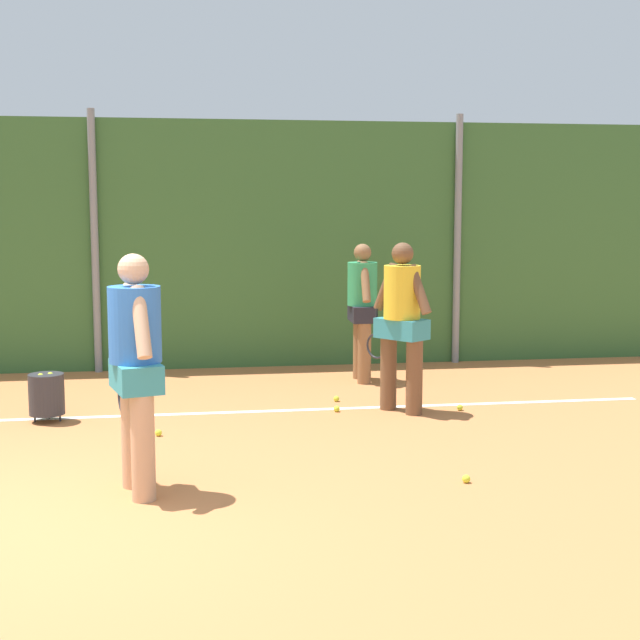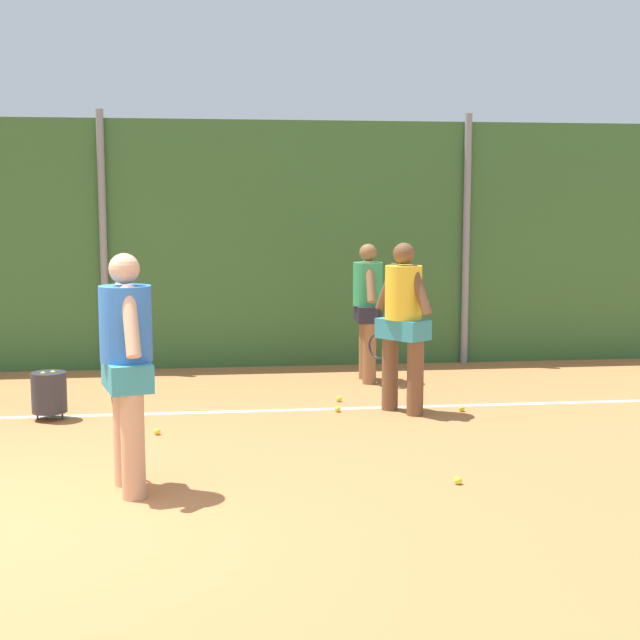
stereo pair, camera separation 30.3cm
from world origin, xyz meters
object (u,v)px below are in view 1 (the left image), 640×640
object	(u,v)px
ball_hopper	(47,394)
tennis_ball_4	(466,479)
player_midcourt	(402,318)
tennis_ball_2	(337,409)
tennis_ball_7	(336,399)
tennis_ball_1	(159,433)
tennis_ball_6	(60,409)
player_foreground_near	(136,361)
tennis_ball_3	(460,407)
player_backcourt_far	(362,304)

from	to	relation	value
ball_hopper	tennis_ball_4	xyz separation A→B (m)	(3.63, -2.64, -0.26)
player_midcourt	tennis_ball_4	bearing A→B (deg)	140.90
ball_hopper	tennis_ball_2	bearing A→B (deg)	-0.22
tennis_ball_7	tennis_ball_2	bearing A→B (deg)	-99.35
ball_hopper	tennis_ball_7	distance (m)	3.16
tennis_ball_1	tennis_ball_4	xyz separation A→B (m)	(2.49, -1.87, 0.00)
tennis_ball_1	tennis_ball_6	xyz separation A→B (m)	(-1.08, 1.20, 0.00)
player_midcourt	tennis_ball_1	world-z (taller)	player_midcourt
player_foreground_near	tennis_ball_7	size ratio (longest dim) A/B	28.17
tennis_ball_3	player_backcourt_far	bearing A→B (deg)	112.10
player_midcourt	ball_hopper	bearing A→B (deg)	51.05
player_midcourt	tennis_ball_6	world-z (taller)	player_midcourt
tennis_ball_2	ball_hopper	bearing A→B (deg)	179.78
player_backcourt_far	tennis_ball_1	bearing A→B (deg)	135.51
tennis_ball_7	tennis_ball_1	bearing A→B (deg)	-147.26
ball_hopper	tennis_ball_4	distance (m)	4.50
ball_hopper	tennis_ball_2	distance (m)	3.04
player_midcourt	tennis_ball_1	xyz separation A→B (m)	(-2.56, -0.66, -0.99)
player_backcourt_far	tennis_ball_3	distance (m)	2.16
player_backcourt_far	ball_hopper	distance (m)	4.05
player_midcourt	tennis_ball_3	distance (m)	1.19
tennis_ball_4	player_foreground_near	bearing A→B (deg)	176.98
player_backcourt_far	tennis_ball_7	world-z (taller)	player_backcourt_far
player_foreground_near	tennis_ball_4	bearing A→B (deg)	-107.82
player_foreground_near	ball_hopper	distance (m)	2.81
player_backcourt_far	tennis_ball_3	bearing A→B (deg)	-156.58
tennis_ball_6	tennis_ball_7	distance (m)	3.04
tennis_ball_3	tennis_ball_6	world-z (taller)	same
tennis_ball_4	tennis_ball_6	size ratio (longest dim) A/B	1.00
player_foreground_near	tennis_ball_6	xyz separation A→B (m)	(-0.97, 2.93, -1.01)
tennis_ball_2	tennis_ball_7	world-z (taller)	same
tennis_ball_4	tennis_ball_7	world-z (taller)	same
player_foreground_near	tennis_ball_3	world-z (taller)	player_foreground_near
player_backcourt_far	tennis_ball_4	bearing A→B (deg)	-178.68
player_backcourt_far	tennis_ball_6	xyz separation A→B (m)	(-3.56, -1.22, -0.94)
player_midcourt	tennis_ball_4	size ratio (longest dim) A/B	27.67
player_midcourt	player_backcourt_far	distance (m)	1.75
player_midcourt	tennis_ball_6	size ratio (longest dim) A/B	27.67
player_backcourt_far	tennis_ball_6	bearing A→B (deg)	110.21
player_backcourt_far	tennis_ball_7	distance (m)	1.58
tennis_ball_2	player_backcourt_far	bearing A→B (deg)	69.88
tennis_ball_1	player_foreground_near	bearing A→B (deg)	-93.55
player_foreground_near	player_backcourt_far	distance (m)	4.90
player_midcourt	ball_hopper	distance (m)	3.78
player_midcourt	tennis_ball_1	size ratio (longest dim) A/B	27.67
player_midcourt	tennis_ball_6	distance (m)	3.81
player_midcourt	tennis_ball_2	xyz separation A→B (m)	(-0.69, 0.09, -0.99)
player_backcourt_far	tennis_ball_7	size ratio (longest dim) A/B	26.35
tennis_ball_2	tennis_ball_4	size ratio (longest dim) A/B	1.00
ball_hopper	tennis_ball_6	xyz separation A→B (m)	(0.07, 0.43, -0.26)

